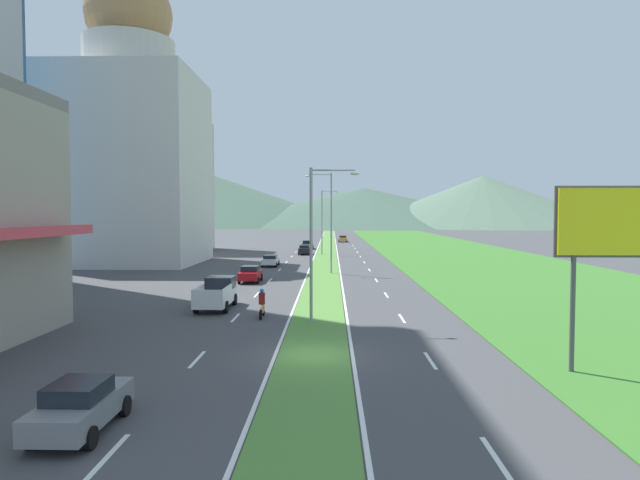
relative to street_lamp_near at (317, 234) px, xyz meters
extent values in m
plane|color=#424244|center=(0.07, -7.33, -5.21)|extent=(600.00, 600.00, 0.00)
cube|color=#518438|center=(0.07, 52.67, -5.18)|extent=(3.20, 240.00, 0.06)
cube|color=#387028|center=(20.67, 52.67, -5.18)|extent=(24.00, 240.00, 0.06)
cube|color=silver|center=(-5.03, -17.66, -5.20)|extent=(0.16, 2.80, 0.01)
cube|color=silver|center=(-5.03, -8.00, -5.20)|extent=(0.16, 2.80, 0.01)
cube|color=silver|center=(-5.03, 1.66, -5.20)|extent=(0.16, 2.80, 0.01)
cube|color=silver|center=(-5.03, 11.33, -5.20)|extent=(0.16, 2.80, 0.01)
cube|color=silver|center=(-5.03, 20.99, -5.20)|extent=(0.16, 2.80, 0.01)
cube|color=silver|center=(-5.03, 30.66, -5.20)|extent=(0.16, 2.80, 0.01)
cube|color=silver|center=(-5.03, 40.32, -5.20)|extent=(0.16, 2.80, 0.01)
cube|color=silver|center=(-5.03, 49.99, -5.20)|extent=(0.16, 2.80, 0.01)
cube|color=silver|center=(-5.03, 59.65, -5.20)|extent=(0.16, 2.80, 0.01)
cube|color=silver|center=(-5.03, 69.31, -5.20)|extent=(0.16, 2.80, 0.01)
cube|color=silver|center=(-5.03, 78.98, -5.20)|extent=(0.16, 2.80, 0.01)
cube|color=silver|center=(5.17, -17.66, -5.20)|extent=(0.16, 2.80, 0.01)
cube|color=silver|center=(5.17, -8.00, -5.20)|extent=(0.16, 2.80, 0.01)
cube|color=silver|center=(5.17, 1.66, -5.20)|extent=(0.16, 2.80, 0.01)
cube|color=silver|center=(5.17, 11.33, -5.20)|extent=(0.16, 2.80, 0.01)
cube|color=silver|center=(5.17, 20.99, -5.20)|extent=(0.16, 2.80, 0.01)
cube|color=silver|center=(5.17, 30.66, -5.20)|extent=(0.16, 2.80, 0.01)
cube|color=silver|center=(5.17, 40.32, -5.20)|extent=(0.16, 2.80, 0.01)
cube|color=silver|center=(5.17, 49.99, -5.20)|extent=(0.16, 2.80, 0.01)
cube|color=silver|center=(5.17, 59.65, -5.20)|extent=(0.16, 2.80, 0.01)
cube|color=silver|center=(5.17, 69.31, -5.20)|extent=(0.16, 2.80, 0.01)
cube|color=silver|center=(5.17, 78.98, -5.20)|extent=(0.16, 2.80, 0.01)
cube|color=silver|center=(-1.68, 52.67, -5.20)|extent=(0.16, 240.00, 0.01)
cube|color=silver|center=(1.82, 52.67, -5.20)|extent=(0.16, 240.00, 0.01)
cube|color=silver|center=(-24.77, 38.66, 6.77)|extent=(17.10, 17.10, 23.96)
cylinder|color=beige|center=(-24.77, 38.66, 20.91)|extent=(11.32, 11.32, 4.31)
sphere|color=#B27F4C|center=(-24.77, 38.66, 26.30)|extent=(10.78, 10.78, 10.78)
cube|color=beige|center=(-27.06, 63.53, 6.10)|extent=(12.67, 12.67, 22.62)
cone|color=#3D5647|center=(-87.00, 280.92, 12.40)|extent=(204.61, 204.61, 35.21)
cone|color=#3D5647|center=(18.80, 271.62, 4.97)|extent=(177.87, 177.87, 20.35)
cone|color=#516B56|center=(75.44, 242.53, 7.29)|extent=(130.80, 130.80, 24.99)
cylinder|color=#99999E|center=(-0.32, 0.01, -0.69)|extent=(0.18, 0.18, 9.04)
cylinder|color=#99999E|center=(0.94, -0.04, 3.68)|extent=(2.53, 0.20, 0.10)
ellipsoid|color=silver|center=(2.21, -0.09, 3.48)|extent=(0.56, 0.28, 0.20)
cylinder|color=#99999E|center=(0.84, 26.80, 0.13)|extent=(0.18, 0.18, 10.68)
cylinder|color=#99999E|center=(-0.40, 26.70, 5.32)|extent=(2.49, 0.29, 0.10)
ellipsoid|color=silver|center=(-1.64, 26.60, 5.12)|extent=(0.56, 0.28, 0.20)
cylinder|color=#99999E|center=(-0.61, 53.58, -0.22)|extent=(0.18, 0.18, 9.98)
cylinder|color=#99999E|center=(0.57, 53.58, 4.62)|extent=(2.37, 0.10, 0.10)
ellipsoid|color=silver|center=(1.76, 53.58, 4.42)|extent=(0.56, 0.28, 0.20)
cylinder|color=#4C4C51|center=(10.51, -9.71, -2.83)|extent=(0.20, 0.20, 4.75)
cube|color=yellow|center=(12.13, -9.81, 0.87)|extent=(4.63, 0.16, 2.65)
cube|color=#4C4C51|center=(12.13, -9.69, 0.87)|extent=(4.83, 0.08, 2.85)
cube|color=maroon|center=(-6.70, 19.30, -4.53)|extent=(1.76, 4.12, 0.71)
cube|color=black|center=(-6.70, 19.14, -3.92)|extent=(1.51, 1.81, 0.51)
cylinder|color=black|center=(-7.54, 20.58, -4.89)|extent=(0.22, 0.64, 0.64)
cylinder|color=black|center=(-5.85, 20.58, -4.89)|extent=(0.22, 0.64, 0.64)
cylinder|color=black|center=(-7.54, 18.02, -4.89)|extent=(0.22, 0.64, 0.64)
cylinder|color=black|center=(-5.85, 18.02, -4.89)|extent=(0.22, 0.64, 0.64)
cube|color=slate|center=(-6.50, -16.04, -4.54)|extent=(1.70, 4.05, 0.70)
cube|color=black|center=(-6.50, -16.20, -3.94)|extent=(1.46, 1.78, 0.50)
cylinder|color=black|center=(-7.32, -14.78, -4.89)|extent=(0.22, 0.64, 0.64)
cylinder|color=black|center=(-5.68, -14.78, -4.89)|extent=(0.22, 0.64, 0.64)
cylinder|color=black|center=(-7.32, -17.29, -4.89)|extent=(0.22, 0.64, 0.64)
cylinder|color=black|center=(-5.68, -17.29, -4.89)|extent=(0.22, 0.64, 0.64)
cube|color=#C6842D|center=(3.43, 92.39, -4.56)|extent=(1.83, 4.28, 0.65)
cube|color=black|center=(3.43, 92.56, -4.01)|extent=(1.57, 1.88, 0.46)
cylinder|color=black|center=(4.31, 91.06, -4.89)|extent=(0.22, 0.64, 0.64)
cylinder|color=black|center=(2.55, 91.06, -4.89)|extent=(0.22, 0.64, 0.64)
cylinder|color=black|center=(4.31, 93.71, -4.89)|extent=(0.22, 0.64, 0.64)
cylinder|color=black|center=(2.55, 93.71, -4.89)|extent=(0.22, 0.64, 0.64)
cube|color=black|center=(-3.45, 67.85, -4.52)|extent=(1.89, 4.44, 0.74)
cube|color=black|center=(-3.45, 67.67, -3.90)|extent=(1.62, 1.95, 0.49)
cylinder|color=black|center=(-4.35, 69.23, -4.89)|extent=(0.22, 0.64, 0.64)
cylinder|color=black|center=(-2.54, 69.23, -4.89)|extent=(0.22, 0.64, 0.64)
cylinder|color=black|center=(-4.35, 66.48, -4.89)|extent=(0.22, 0.64, 0.64)
cylinder|color=black|center=(-2.54, 66.48, -4.89)|extent=(0.22, 0.64, 0.64)
cube|color=silver|center=(-6.55, 34.99, -4.58)|extent=(1.72, 4.75, 0.62)
cube|color=black|center=(-6.55, 34.80, -4.06)|extent=(1.48, 2.09, 0.42)
cylinder|color=black|center=(-7.37, 36.46, -4.89)|extent=(0.22, 0.64, 0.64)
cylinder|color=black|center=(-5.72, 36.46, -4.89)|extent=(0.22, 0.64, 0.64)
cylinder|color=black|center=(-7.37, 33.52, -4.89)|extent=(0.22, 0.64, 0.64)
cylinder|color=black|center=(-5.72, 33.52, -4.89)|extent=(0.22, 0.64, 0.64)
cube|color=black|center=(-3.33, 54.32, -4.52)|extent=(1.73, 4.53, 0.74)
cube|color=black|center=(-3.33, 54.14, -3.93)|extent=(1.48, 1.99, 0.44)
cylinder|color=black|center=(-4.16, 55.72, -4.89)|extent=(0.22, 0.64, 0.64)
cylinder|color=black|center=(-2.50, 55.72, -4.89)|extent=(0.22, 0.64, 0.64)
cylinder|color=black|center=(-4.16, 52.91, -4.89)|extent=(0.22, 0.64, 0.64)
cylinder|color=black|center=(-2.50, 52.91, -4.89)|extent=(0.22, 0.64, 0.64)
cube|color=silver|center=(-6.89, 4.84, -4.41)|extent=(2.00, 5.40, 0.80)
cube|color=black|center=(-6.89, 6.44, -3.61)|extent=(1.84, 2.00, 0.80)
cube|color=silver|center=(-7.83, 3.74, -3.79)|extent=(0.10, 3.20, 0.44)
cube|color=silver|center=(-5.95, 3.74, -3.79)|extent=(0.10, 3.20, 0.44)
cube|color=silver|center=(-6.89, 2.19, -3.79)|extent=(1.84, 0.10, 0.44)
cylinder|color=black|center=(-7.85, 6.46, -4.81)|extent=(0.26, 0.80, 0.80)
cylinder|color=black|center=(-5.93, 6.46, -4.81)|extent=(0.26, 0.80, 0.80)
cylinder|color=black|center=(-7.85, 3.22, -4.81)|extent=(0.26, 0.80, 0.80)
cylinder|color=black|center=(-5.93, 3.22, -4.81)|extent=(0.26, 0.80, 0.80)
cylinder|color=black|center=(-3.40, 2.46, -4.91)|extent=(0.10, 0.60, 0.60)
cylinder|color=black|center=(-3.40, 1.06, -4.91)|extent=(0.12, 0.60, 0.60)
cube|color=#C6842D|center=(-3.40, 1.76, -4.73)|extent=(0.20, 1.12, 0.25)
ellipsoid|color=#C6842D|center=(-3.40, 1.96, -4.38)|extent=(0.24, 0.44, 0.24)
cube|color=maroon|center=(-3.40, 1.66, -4.01)|extent=(0.36, 0.28, 0.70)
sphere|color=blue|center=(-3.40, 1.71, -3.54)|extent=(0.26, 0.26, 0.26)
camera|label=1|loc=(0.85, -31.86, 1.19)|focal=31.05mm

